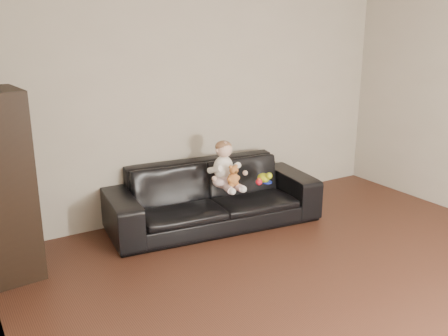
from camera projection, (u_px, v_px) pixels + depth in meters
floor at (379, 316)px, 3.83m from camera, size 5.50×5.50×0.00m
wall_back at (204, 101)px, 5.72m from camera, size 5.00×0.00×5.00m
wall_left at (12, 228)px, 2.22m from camera, size 0.00×5.50×5.50m
sofa at (213, 195)px, 5.49m from camera, size 2.40×1.16×0.67m
cabinet at (4, 186)px, 4.26m from camera, size 0.46×0.60×1.65m
shelf_item at (1, 143)px, 4.16m from camera, size 0.20×0.27×0.28m
baby at (225, 168)px, 5.33m from camera, size 0.36×0.44×0.52m
teddy_bear at (233, 176)px, 5.22m from camera, size 0.13×0.14×0.23m
toy_green at (264, 178)px, 5.56m from camera, size 0.15×0.17×0.11m
toy_rattle at (259, 182)px, 5.47m from camera, size 0.09×0.09×0.07m
toy_blue_disc at (267, 182)px, 5.56m from camera, size 0.13×0.13×0.02m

